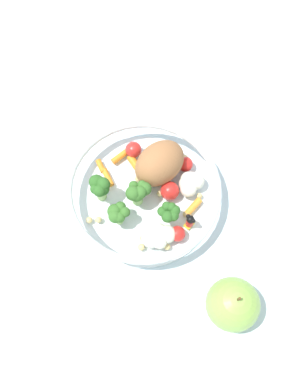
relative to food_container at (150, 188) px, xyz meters
name	(u,v)px	position (x,y,z in m)	size (l,w,h in m)	color
ground_plane	(139,194)	(0.01, -0.01, -0.03)	(2.40, 2.40, 0.00)	silver
food_container	(150,188)	(0.00, 0.00, 0.00)	(0.25, 0.25, 0.08)	white
loose_apple	(233,304)	(0.02, 0.22, 0.01)	(0.08, 0.08, 0.09)	#8CB74C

